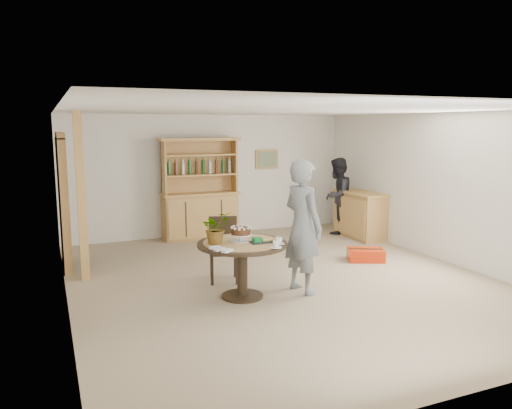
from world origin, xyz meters
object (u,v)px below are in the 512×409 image
object	(u,v)px
red_suitcase	(366,255)
teen_boy	(303,226)
adult_person	(337,196)
hutch	(200,204)
sideboard	(360,214)
dining_table	(242,253)
dining_chair	(223,245)

from	to	relation	value
red_suitcase	teen_boy	bearing A→B (deg)	-126.04
adult_person	hutch	bearing A→B (deg)	-50.18
red_suitcase	hutch	bearing A→B (deg)	151.45
sideboard	teen_boy	size ratio (longest dim) A/B	0.68
dining_table	dining_chair	distance (m)	0.83
dining_table	adult_person	size ratio (longest dim) A/B	0.75
hutch	adult_person	xyz separation A→B (m)	(2.80, -0.74, 0.12)
sideboard	adult_person	distance (m)	0.65
sideboard	adult_person	world-z (taller)	adult_person
sideboard	red_suitcase	distance (m)	1.87
adult_person	red_suitcase	xyz separation A→B (m)	(-0.71, -2.08, -0.70)
sideboard	dining_table	xyz separation A→B (m)	(-3.56, -2.45, 0.13)
dining_chair	adult_person	distance (m)	3.93
sideboard	adult_person	bearing A→B (deg)	115.39
dining_table	dining_chair	xyz separation A→B (m)	(0.02, 0.83, -0.07)
teen_boy	red_suitcase	bearing A→B (deg)	-73.39
hutch	adult_person	size ratio (longest dim) A/B	1.27
dining_chair	sideboard	bearing A→B (deg)	41.10
dining_chair	red_suitcase	world-z (taller)	dining_chair
red_suitcase	adult_person	bearing A→B (deg)	95.94
sideboard	red_suitcase	bearing A→B (deg)	-121.16
dining_chair	teen_boy	xyz separation A→B (m)	(0.83, -0.93, 0.39)
hutch	adult_person	distance (m)	2.90
dining_table	adult_person	distance (m)	4.45
dining_table	teen_boy	xyz separation A→B (m)	(0.85, -0.10, 0.32)
dining_chair	teen_boy	world-z (taller)	teen_boy
hutch	dining_table	world-z (taller)	hutch
hutch	adult_person	bearing A→B (deg)	-14.72
hutch	dining_table	distance (m)	3.73
teen_boy	dining_chair	bearing A→B (deg)	29.23
sideboard	red_suitcase	size ratio (longest dim) A/B	1.77
dining_chair	dining_table	bearing A→B (deg)	-75.13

